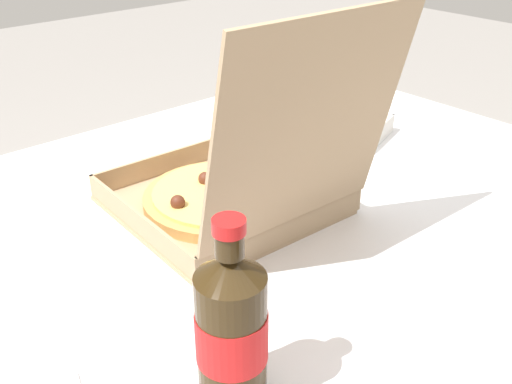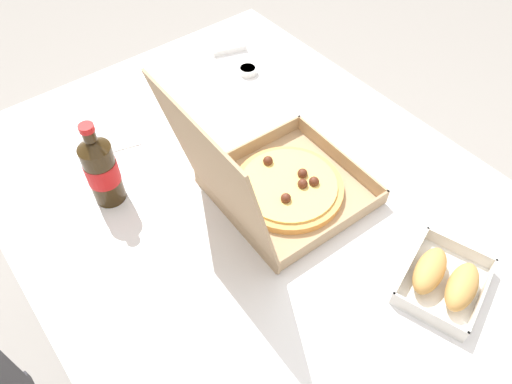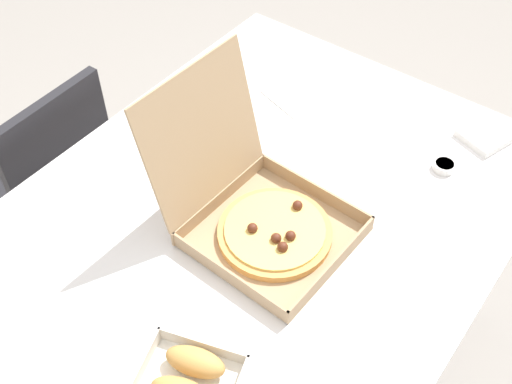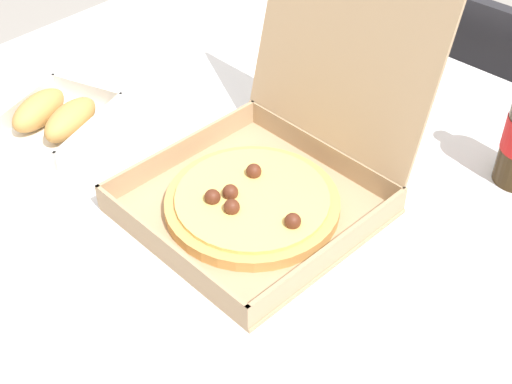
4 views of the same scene
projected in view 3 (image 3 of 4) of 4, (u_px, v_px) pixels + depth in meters
The scene contains 9 objects.
ground_plane at pixel (251, 372), 2.01m from camera, with size 10.00×10.00×0.00m, color gray.
dining_table at pixel (250, 240), 1.51m from camera, with size 1.44×1.04×0.75m.
chair at pixel (45, 176), 1.94m from camera, with size 0.41×0.41×0.83m.
pizza_box_open at pixel (261, 214), 1.40m from camera, with size 0.34×0.41×0.36m.
bread_side_box at pixel (189, 379), 1.17m from camera, with size 0.20×0.23×0.06m.
cola_bottle at pixel (226, 92), 1.63m from camera, with size 0.07×0.07×0.22m.
paper_menu at pixel (305, 90), 1.78m from camera, with size 0.21×0.15×0.00m, color white.
napkin_pile at pixel (484, 136), 1.64m from camera, with size 0.11×0.11×0.02m, color white.
dipping_sauce_cup at pixel (444, 166), 1.56m from camera, with size 0.06×0.06×0.02m.
Camera 3 is at (-0.73, -0.57, 1.88)m, focal length 44.09 mm.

